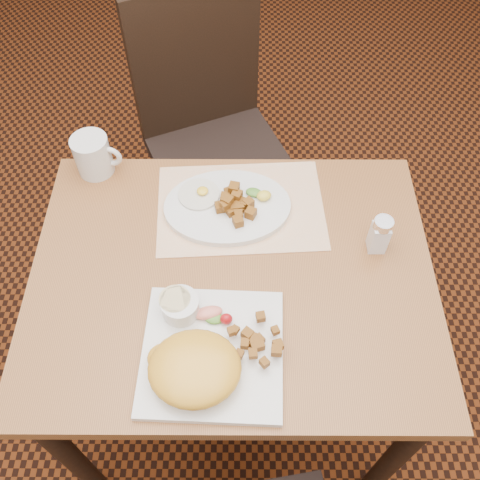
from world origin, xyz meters
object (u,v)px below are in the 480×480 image
object	(u,v)px
plate_square	(212,352)
plate_oval	(227,207)
salt_shaker	(380,234)
coffee_mug	(94,155)
chair_far	(211,126)
table	(233,298)

from	to	relation	value
plate_square	plate_oval	size ratio (longest dim) A/B	0.92
plate_square	plate_oval	xyz separation A→B (m)	(0.02, 0.37, 0.00)
salt_shaker	coffee_mug	world-z (taller)	coffee_mug
chair_far	salt_shaker	bearing A→B (deg)	99.69
table	plate_oval	size ratio (longest dim) A/B	2.96
plate_oval	salt_shaker	bearing A→B (deg)	-17.86
coffee_mug	table	bearing A→B (deg)	-41.93
plate_oval	salt_shaker	size ratio (longest dim) A/B	3.05
chair_far	plate_square	xyz separation A→B (m)	(0.04, -0.90, 0.22)
chair_far	salt_shaker	size ratio (longest dim) A/B	9.70
plate_oval	coffee_mug	distance (m)	0.36
plate_oval	salt_shaker	xyz separation A→B (m)	(0.34, -0.11, 0.04)
plate_square	plate_oval	world-z (taller)	plate_oval
table	coffee_mug	size ratio (longest dim) A/B	7.42
salt_shaker	plate_square	bearing A→B (deg)	-144.24
table	plate_square	xyz separation A→B (m)	(-0.04, -0.19, 0.12)
plate_oval	table	bearing A→B (deg)	-85.71
table	salt_shaker	distance (m)	0.37
coffee_mug	plate_oval	bearing A→B (deg)	-21.34
table	salt_shaker	size ratio (longest dim) A/B	9.00
chair_far	plate_oval	xyz separation A→B (m)	(0.07, -0.52, 0.22)
table	plate_square	bearing A→B (deg)	-101.05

